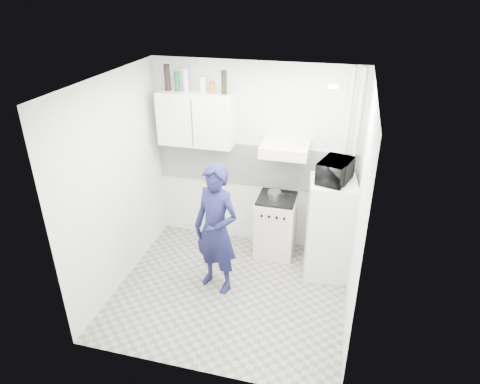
# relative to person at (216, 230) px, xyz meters

# --- Properties ---
(floor) EXTENTS (2.80, 2.80, 0.00)m
(floor) POSITION_rel_person_xyz_m (0.19, -0.07, -0.83)
(floor) COLOR gray
(floor) RESTS_ON ground
(ceiling) EXTENTS (2.80, 2.80, 0.00)m
(ceiling) POSITION_rel_person_xyz_m (0.19, -0.07, 1.77)
(ceiling) COLOR white
(ceiling) RESTS_ON wall_back
(wall_back) EXTENTS (2.80, 0.00, 2.80)m
(wall_back) POSITION_rel_person_xyz_m (0.19, 1.18, 0.47)
(wall_back) COLOR silver
(wall_back) RESTS_ON floor
(wall_left) EXTENTS (0.00, 2.60, 2.60)m
(wall_left) POSITION_rel_person_xyz_m (-1.21, -0.07, 0.47)
(wall_left) COLOR silver
(wall_left) RESTS_ON floor
(wall_right) EXTENTS (0.00, 2.60, 2.60)m
(wall_right) POSITION_rel_person_xyz_m (1.59, -0.07, 0.47)
(wall_right) COLOR silver
(wall_right) RESTS_ON floor
(person) EXTENTS (0.70, 0.58, 1.66)m
(person) POSITION_rel_person_xyz_m (0.00, 0.00, 0.00)
(person) COLOR #15163E
(person) RESTS_ON floor
(stove) EXTENTS (0.52, 0.52, 0.84)m
(stove) POSITION_rel_person_xyz_m (0.57, 0.93, -0.41)
(stove) COLOR beige
(stove) RESTS_ON floor
(fridge) EXTENTS (0.62, 0.62, 1.33)m
(fridge) POSITION_rel_person_xyz_m (1.29, 0.64, -0.16)
(fridge) COLOR white
(fridge) RESTS_ON floor
(stove_top) EXTENTS (0.50, 0.50, 0.03)m
(stove_top) POSITION_rel_person_xyz_m (0.57, 0.93, 0.02)
(stove_top) COLOR black
(stove_top) RESTS_ON stove
(saucepan) EXTENTS (0.18, 0.18, 0.10)m
(saucepan) POSITION_rel_person_xyz_m (0.54, 0.89, 0.09)
(saucepan) COLOR silver
(saucepan) RESTS_ON stove_top
(microwave) EXTENTS (0.55, 0.45, 0.27)m
(microwave) POSITION_rel_person_xyz_m (1.29, 0.64, 0.64)
(microwave) COLOR black
(microwave) RESTS_ON fridge
(bottle_a) EXTENTS (0.08, 0.08, 0.33)m
(bottle_a) POSITION_rel_person_xyz_m (-0.93, 1.00, 1.54)
(bottle_a) COLOR black
(bottle_a) RESTS_ON upper_cabinet
(bottle_b) EXTENTS (0.06, 0.06, 0.25)m
(bottle_b) POSITION_rel_person_xyz_m (-0.80, 1.00, 1.49)
(bottle_b) COLOR #144C1E
(bottle_b) RESTS_ON upper_cabinet
(bottle_c) EXTENTS (0.07, 0.07, 0.29)m
(bottle_c) POSITION_rel_person_xyz_m (-0.68, 1.00, 1.52)
(bottle_c) COLOR #B2B7BC
(bottle_c) RESTS_ON upper_cabinet
(canister_a) EXTENTS (0.08, 0.08, 0.21)m
(canister_a) POSITION_rel_person_xyz_m (-0.46, 1.00, 1.47)
(canister_a) COLOR #B2B7BC
(canister_a) RESTS_ON upper_cabinet
(canister_b) EXTENTS (0.08, 0.08, 0.15)m
(canister_b) POSITION_rel_person_xyz_m (-0.33, 1.00, 1.44)
(canister_b) COLOR brown
(canister_b) RESTS_ON upper_cabinet
(bottle_e) EXTENTS (0.07, 0.07, 0.29)m
(bottle_e) POSITION_rel_person_xyz_m (-0.17, 1.00, 1.52)
(bottle_e) COLOR black
(bottle_e) RESTS_ON upper_cabinet
(upper_cabinet) EXTENTS (1.00, 0.35, 0.70)m
(upper_cabinet) POSITION_rel_person_xyz_m (-0.56, 1.00, 1.02)
(upper_cabinet) COLOR white
(upper_cabinet) RESTS_ON wall_back
(range_hood) EXTENTS (0.60, 0.50, 0.14)m
(range_hood) POSITION_rel_person_xyz_m (0.64, 0.93, 0.74)
(range_hood) COLOR beige
(range_hood) RESTS_ON wall_back
(backsplash) EXTENTS (2.74, 0.03, 0.60)m
(backsplash) POSITION_rel_person_xyz_m (0.19, 1.16, 0.37)
(backsplash) COLOR white
(backsplash) RESTS_ON wall_back
(pipe_a) EXTENTS (0.05, 0.05, 2.60)m
(pipe_a) POSITION_rel_person_xyz_m (1.49, 1.10, 0.47)
(pipe_a) COLOR beige
(pipe_a) RESTS_ON floor
(pipe_b) EXTENTS (0.04, 0.04, 2.60)m
(pipe_b) POSITION_rel_person_xyz_m (1.37, 1.10, 0.47)
(pipe_b) COLOR beige
(pipe_b) RESTS_ON floor
(ceiling_spot_fixture) EXTENTS (0.10, 0.10, 0.02)m
(ceiling_spot_fixture) POSITION_rel_person_xyz_m (1.19, 0.13, 1.74)
(ceiling_spot_fixture) COLOR white
(ceiling_spot_fixture) RESTS_ON ceiling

